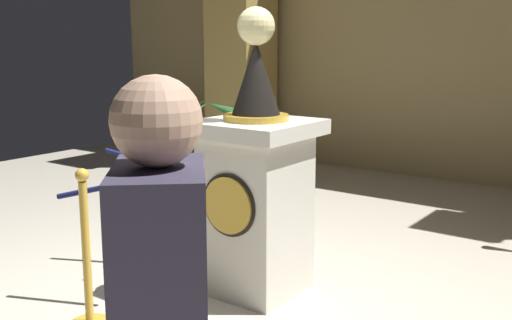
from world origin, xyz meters
The scene contains 8 objects.
ground_plane centered at (0.00, 0.00, 0.00)m, with size 10.88×10.88×0.00m, color beige.
back_wall centered at (0.00, 4.62, 2.09)m, with size 10.88×0.16×4.18m, color tan.
pedestal_clock centered at (0.22, 0.38, 0.75)m, with size 0.73×0.73×1.92m.
stanchion_near centered at (-0.89, 0.70, 0.35)m, with size 0.24×0.24×1.02m.
stanchion_far centered at (-0.26, -0.66, 0.34)m, with size 0.24×0.24×0.98m.
velvet_rope centered at (-0.58, 0.02, 0.79)m, with size 1.02×1.03×0.22m.
column_left centered at (-2.68, 4.03, 1.99)m, with size 0.88×0.88×4.01m.
potted_palm_left centered at (-2.09, 2.60, 0.34)m, with size 0.83×0.83×1.07m.
Camera 1 is at (2.58, -2.87, 1.71)m, focal length 42.93 mm.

